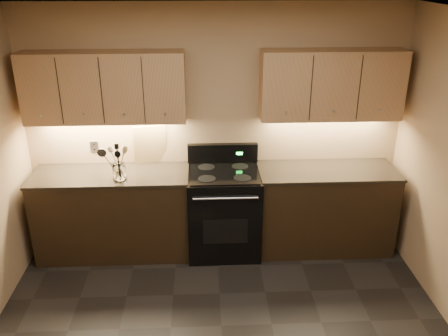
% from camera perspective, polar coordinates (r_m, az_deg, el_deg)
% --- Properties ---
extents(ceiling, '(4.00, 4.00, 0.00)m').
position_cam_1_polar(ceiling, '(2.85, -0.04, 16.83)').
color(ceiling, silver).
rests_on(ceiling, wall_back).
extents(wall_back, '(4.00, 0.04, 2.60)m').
position_cam_1_polar(wall_back, '(5.09, -1.09, 4.74)').
color(wall_back, tan).
rests_on(wall_back, ground).
extents(counter_left, '(1.62, 0.62, 0.93)m').
position_cam_1_polar(counter_left, '(5.24, -13.08, -5.31)').
color(counter_left, black).
rests_on(counter_left, ground).
extents(counter_right, '(1.46, 0.62, 0.93)m').
position_cam_1_polar(counter_right, '(5.31, 11.96, -4.78)').
color(counter_right, black).
rests_on(counter_right, ground).
extents(stove, '(0.76, 0.68, 1.14)m').
position_cam_1_polar(stove, '(5.13, -0.01, -5.12)').
color(stove, black).
rests_on(stove, ground).
extents(upper_cab_left, '(1.60, 0.30, 0.70)m').
position_cam_1_polar(upper_cab_left, '(4.90, -14.21, 9.39)').
color(upper_cab_left, tan).
rests_on(upper_cab_left, wall_back).
extents(upper_cab_right, '(1.44, 0.30, 0.70)m').
position_cam_1_polar(upper_cab_right, '(4.98, 12.82, 9.73)').
color(upper_cab_right, tan).
rests_on(upper_cab_right, wall_back).
extents(outlet_plate, '(0.08, 0.01, 0.12)m').
position_cam_1_polar(outlet_plate, '(5.28, -15.34, 2.48)').
color(outlet_plate, '#B2B5BA').
rests_on(outlet_plate, wall_back).
extents(utensil_crock, '(0.17, 0.17, 0.17)m').
position_cam_1_polar(utensil_crock, '(4.86, -12.49, -0.47)').
color(utensil_crock, white).
rests_on(utensil_crock, counter_left).
extents(cutting_board, '(0.35, 0.15, 0.44)m').
position_cam_1_polar(cutting_board, '(5.14, -8.90, 2.81)').
color(cutting_board, tan).
rests_on(cutting_board, counter_left).
extents(wooden_spoon, '(0.17, 0.16, 0.33)m').
position_cam_1_polar(wooden_spoon, '(4.82, -12.97, 0.60)').
color(wooden_spoon, tan).
rests_on(wooden_spoon, utensil_crock).
extents(black_spoon, '(0.08, 0.17, 0.34)m').
position_cam_1_polar(black_spoon, '(4.83, -12.53, 0.75)').
color(black_spoon, black).
rests_on(black_spoon, utensil_crock).
extents(black_turner, '(0.12, 0.20, 0.37)m').
position_cam_1_polar(black_turner, '(4.80, -12.55, 0.73)').
color(black_turner, black).
rests_on(black_turner, utensil_crock).
extents(steel_spatula, '(0.23, 0.15, 0.35)m').
position_cam_1_polar(steel_spatula, '(4.82, -12.21, 0.80)').
color(steel_spatula, silver).
rests_on(steel_spatula, utensil_crock).
extents(steel_skimmer, '(0.25, 0.10, 0.35)m').
position_cam_1_polar(steel_skimmer, '(4.80, -12.42, 0.67)').
color(steel_skimmer, silver).
rests_on(steel_skimmer, utensil_crock).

